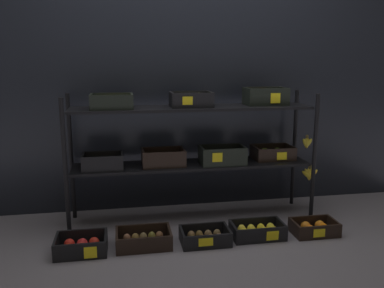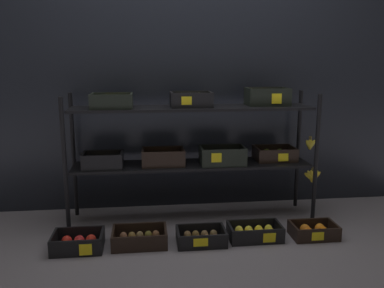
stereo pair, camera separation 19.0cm
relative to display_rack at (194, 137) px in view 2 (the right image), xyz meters
name	(u,v)px [view 2 (the right image)]	position (x,y,z in m)	size (l,w,h in m)	color
ground_plane	(192,218)	(-0.02, 0.00, -0.68)	(10.00, 10.00, 0.00)	slate
storefront_wall	(187,100)	(-0.02, 0.39, 0.24)	(4.28, 0.12, 1.84)	black
display_rack	(194,137)	(0.00, 0.00, 0.00)	(2.01, 0.41, 1.05)	black
crate_ground_apple_red	(78,243)	(-0.85, -0.46, -0.63)	(0.34, 0.25, 0.11)	black
crate_ground_kiwi	(140,239)	(-0.43, -0.43, -0.63)	(0.38, 0.25, 0.11)	black
crate_ground_center_kiwi	(201,238)	(-0.01, -0.46, -0.63)	(0.34, 0.23, 0.10)	black
crate_ground_lemon	(255,233)	(0.39, -0.44, -0.63)	(0.38, 0.22, 0.11)	black
crate_ground_orange	(314,231)	(0.82, -0.45, -0.63)	(0.33, 0.22, 0.10)	black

